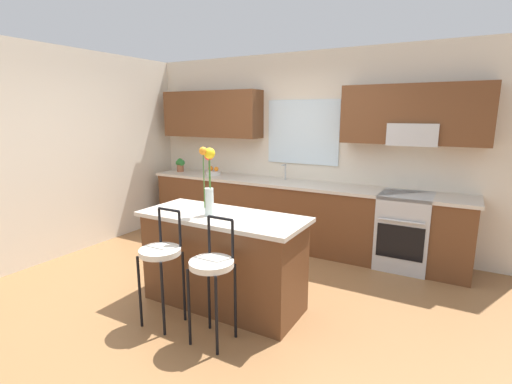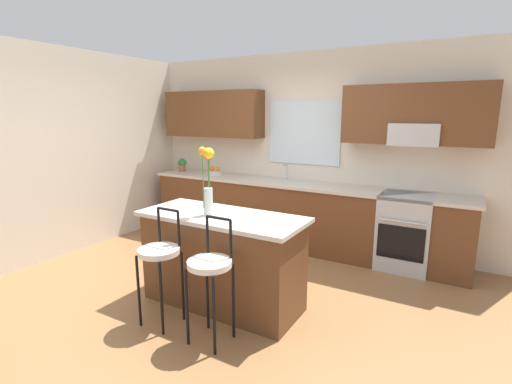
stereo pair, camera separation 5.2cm
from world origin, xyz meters
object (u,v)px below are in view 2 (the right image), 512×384
at_px(kitchen_island, 222,260).
at_px(bar_stool_middle, 210,269).
at_px(fruit_bowl_oranges, 215,172).
at_px(bar_stool_near, 160,256).
at_px(flower_vase, 208,178).
at_px(potted_plant_small, 182,164).
at_px(oven_range, 405,231).

height_order(kitchen_island, bar_stool_middle, bar_stool_middle).
bearing_deg(kitchen_island, fruit_bowl_oranges, 127.71).
bearing_deg(bar_stool_middle, fruit_bowl_oranges, 125.38).
relative_size(bar_stool_near, bar_stool_middle, 1.00).
bearing_deg(flower_vase, potted_plant_small, 135.99).
relative_size(bar_stool_near, flower_vase, 1.61).
height_order(kitchen_island, flower_vase, flower_vase).
height_order(oven_range, bar_stool_near, bar_stool_near).
relative_size(oven_range, bar_stool_near, 0.88).
distance_m(bar_stool_near, potted_plant_small, 3.09).
xyz_separation_m(oven_range, kitchen_island, (-1.40, -1.86, 0.00)).
bearing_deg(flower_vase, kitchen_island, 37.25).
height_order(oven_range, flower_vase, flower_vase).
relative_size(oven_range, bar_stool_middle, 0.88).
bearing_deg(oven_range, bar_stool_near, -124.69).
height_order(kitchen_island, potted_plant_small, potted_plant_small).
bearing_deg(potted_plant_small, flower_vase, -44.01).
distance_m(bar_stool_near, fruit_bowl_oranges, 2.73).
bearing_deg(kitchen_island, flower_vase, -142.75).
distance_m(bar_stool_middle, fruit_bowl_oranges, 3.01).
distance_m(flower_vase, fruit_bowl_oranges, 2.41).
relative_size(oven_range, flower_vase, 1.42).
relative_size(bar_stool_near, potted_plant_small, 4.74).
bearing_deg(oven_range, bar_stool_middle, -114.92).
xyz_separation_m(bar_stool_near, fruit_bowl_oranges, (-1.18, 2.44, 0.33)).
bearing_deg(flower_vase, bar_stool_near, -110.34).
bearing_deg(bar_stool_near, bar_stool_middle, 0.00).
xyz_separation_m(oven_range, bar_stool_middle, (-1.12, -2.42, 0.18)).
bearing_deg(bar_stool_middle, bar_stool_near, 180.00).
xyz_separation_m(bar_stool_middle, fruit_bowl_oranges, (-1.73, 2.44, 0.33)).
height_order(flower_vase, potted_plant_small, flower_vase).
bearing_deg(bar_stool_middle, potted_plant_small, 134.52).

